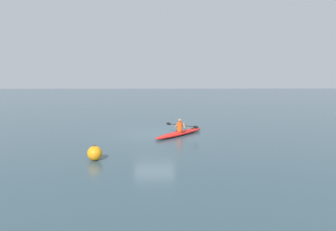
% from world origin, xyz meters
% --- Properties ---
extents(ground_plane, '(160.00, 160.00, 0.00)m').
position_xyz_m(ground_plane, '(0.00, 0.00, 0.00)').
color(ground_plane, '#334C56').
extents(kayak, '(3.45, 3.91, 0.25)m').
position_xyz_m(kayak, '(-1.57, 0.43, 0.13)').
color(kayak, red).
rests_on(kayak, ground).
extents(kayaker, '(1.92, 1.63, 0.77)m').
position_xyz_m(kayaker, '(-1.58, 0.42, 0.58)').
color(kayaker, '#E04C14').
rests_on(kayaker, kayak).
extents(mooring_buoy_channel_marker, '(0.63, 0.63, 0.67)m').
position_xyz_m(mooring_buoy_channel_marker, '(2.37, 5.95, 0.31)').
color(mooring_buoy_channel_marker, orange).
rests_on(mooring_buoy_channel_marker, ground).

